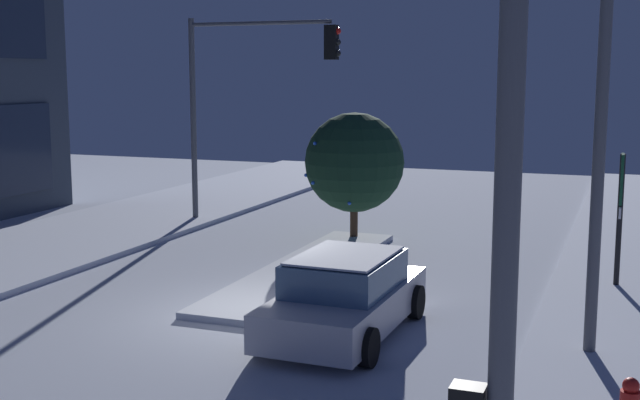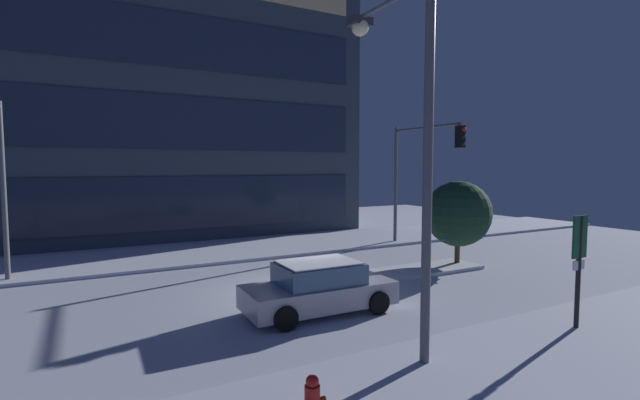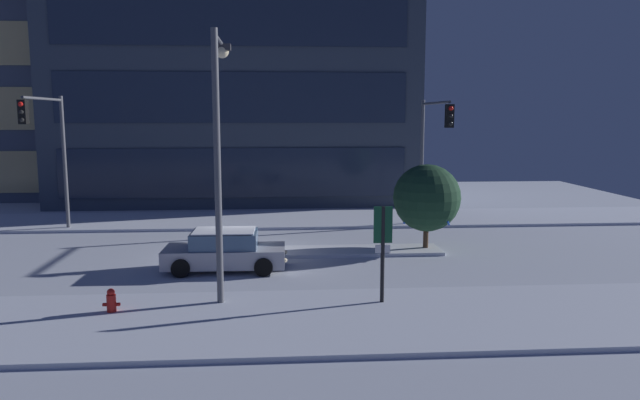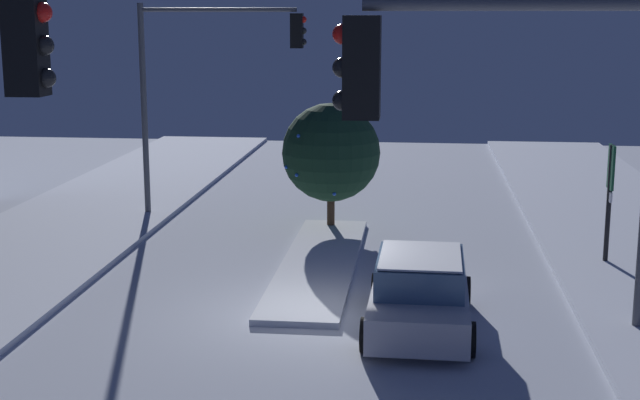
{
  "view_description": "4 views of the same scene",
  "coord_description": "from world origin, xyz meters",
  "views": [
    {
      "loc": [
        -14.22,
        -6.92,
        4.7
      ],
      "look_at": [
        0.85,
        -1.17,
        2.24
      ],
      "focal_mm": 46.33,
      "sensor_mm": 36.0,
      "label": 1
    },
    {
      "loc": [
        -6.49,
        -13.28,
        4.21
      ],
      "look_at": [
        -0.04,
        -1.39,
        3.22
      ],
      "focal_mm": 24.81,
      "sensor_mm": 36.0,
      "label": 2
    },
    {
      "loc": [
        1.47,
        -23.47,
        5.62
      ],
      "look_at": [
        3.11,
        -0.66,
        2.35
      ],
      "focal_mm": 33.09,
      "sensor_mm": 36.0,
      "label": 3
    },
    {
      "loc": [
        -17.64,
        -2.1,
        6.08
      ],
      "look_at": [
        0.06,
        -0.14,
        2.43
      ],
      "focal_mm": 50.79,
      "sensor_mm": 36.0,
      "label": 4
    }
  ],
  "objects": [
    {
      "name": "median_strip",
      "position": [
        3.7,
        0.29,
        0.07
      ],
      "size": [
        9.0,
        1.8,
        0.14
      ],
      "primitive_type": "cube",
      "color": "silver",
      "rests_on": "ground"
    },
    {
      "name": "traffic_light_corner_far_left",
      "position": [
        -8.95,
        4.36,
        4.59
      ],
      "size": [
        0.32,
        4.75,
        6.58
      ],
      "rotation": [
        0.0,
        0.0,
        -1.57
      ],
      "color": "#565960",
      "rests_on": "ground"
    },
    {
      "name": "street_lamp_arched",
      "position": [
        -0.27,
        -5.68,
        5.21
      ],
      "size": [
        0.56,
        2.82,
        8.06
      ],
      "rotation": [
        0.0,
        0.0,
        1.58
      ],
      "color": "#565960",
      "rests_on": "ground"
    },
    {
      "name": "car_near",
      "position": [
        -0.5,
        -2.17,
        0.71
      ],
      "size": [
        4.52,
        2.15,
        1.49
      ],
      "rotation": [
        0.0,
        0.0,
        -0.02
      ],
      "color": "#B7B7C1",
      "rests_on": "ground"
    },
    {
      "name": "parking_info_sign",
      "position": [
        4.52,
        -6.72,
        1.93
      ],
      "size": [
        0.55,
        0.12,
        3.01
      ],
      "rotation": [
        0.0,
        0.0,
        1.59
      ],
      "color": "black",
      "rests_on": "ground"
    },
    {
      "name": "office_tower_secondary",
      "position": [
        -12.35,
        20.25,
        8.12
      ],
      "size": [
        10.45,
        8.9,
        16.25
      ],
      "color": "#4C5466",
      "rests_on": "ground"
    },
    {
      "name": "traffic_light_corner_far_right",
      "position": [
        8.83,
        4.21,
        4.51
      ],
      "size": [
        0.32,
        5.04,
        6.42
      ],
      "rotation": [
        0.0,
        0.0,
        -1.57
      ],
      "color": "#565960",
      "rests_on": "ground"
    },
    {
      "name": "ground",
      "position": [
        0.0,
        0.0,
        0.0
      ],
      "size": [
        52.0,
        52.0,
        0.0
      ],
      "primitive_type": "plane",
      "color": "silver"
    },
    {
      "name": "decorated_tree_median",
      "position": [
        7.64,
        0.39,
        2.25
      ],
      "size": [
        2.8,
        2.8,
        3.65
      ],
      "color": "#473323",
      "rests_on": "ground"
    },
    {
      "name": "curb_strip_near",
      "position": [
        0.0,
        -7.97,
        0.07
      ],
      "size": [
        52.0,
        5.2,
        0.14
      ],
      "primitive_type": "cube",
      "color": "silver",
      "rests_on": "ground"
    },
    {
      "name": "fire_hydrant",
      "position": [
        -3.26,
        -7.06,
        0.39
      ],
      "size": [
        0.48,
        0.26,
        0.81
      ],
      "color": "red",
      "rests_on": "ground"
    },
    {
      "name": "curb_strip_far",
      "position": [
        0.0,
        7.97,
        0.07
      ],
      "size": [
        52.0,
        5.2,
        0.14
      ],
      "primitive_type": "cube",
      "color": "silver",
      "rests_on": "ground"
    }
  ]
}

